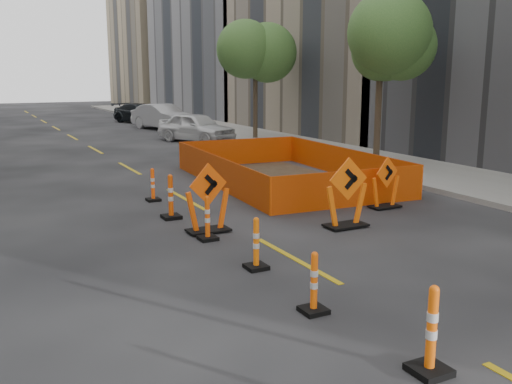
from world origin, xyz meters
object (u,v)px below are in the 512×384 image
channelizer_5 (207,218)px  parked_car_near (196,127)px  chevron_sign_center (347,193)px  chevron_sign_right (386,182)px  chevron_sign_left (208,198)px  channelizer_3 (314,282)px  channelizer_2 (432,330)px  parked_car_mid (163,117)px  channelizer_7 (153,185)px  parked_car_far (141,113)px  channelizer_4 (256,243)px  channelizer_6 (171,197)px

channelizer_5 → parked_car_near: bearing=69.3°
chevron_sign_center → chevron_sign_right: bearing=31.1°
parked_car_near → chevron_sign_center: bearing=-123.4°
chevron_sign_left → channelizer_3: bearing=-103.1°
channelizer_2 → channelizer_5: channelizer_2 is taller
channelizer_2 → channelizer_3: 2.13m
channelizer_3 → chevron_sign_left: size_ratio=0.60×
channelizer_2 → parked_car_mid: size_ratio=0.23×
channelizer_7 → parked_car_far: (6.94, 25.26, 0.23)m
channelizer_3 → channelizer_4: (0.13, 2.11, 0.01)m
parked_car_mid → channelizer_7: bearing=-125.9°
chevron_sign_left → chevron_sign_center: bearing=-29.3°
parked_car_far → channelizer_6: bearing=-126.6°
chevron_sign_right → parked_car_mid: (1.62, 23.48, 0.11)m
channelizer_4 → parked_car_mid: bearing=75.4°
chevron_sign_right → parked_car_far: (1.75, 28.89, 0.01)m
parked_car_far → channelizer_4: bearing=-124.4°
channelizer_3 → chevron_sign_right: chevron_sign_right is taller
channelizer_6 → chevron_sign_right: bearing=-15.7°
channelizer_3 → channelizer_6: channelizer_6 is taller
chevron_sign_left → parked_car_mid: (6.67, 23.52, 0.01)m
channelizer_3 → chevron_sign_right: bearing=42.0°
channelizer_2 → channelizer_6: (-0.29, 8.45, -0.00)m
chevron_sign_left → parked_car_near: (6.09, 16.21, -0.02)m
channelizer_6 → chevron_sign_right: chevron_sign_right is taller
chevron_sign_right → chevron_sign_left: bearing=168.6°
parked_car_near → chevron_sign_right: bearing=-116.9°
channelizer_7 → parked_car_far: size_ratio=0.19×
channelizer_5 → chevron_sign_left: 0.68m
channelizer_5 → parked_car_mid: parked_car_mid is taller
channelizer_2 → channelizer_7: bearing=90.5°
channelizer_7 → parked_car_far: bearing=74.6°
channelizer_7 → channelizer_2: bearing=-89.5°
chevron_sign_left → chevron_sign_center: 3.17m
channelizer_5 → channelizer_7: bearing=88.5°
channelizer_2 → channelizer_6: channelizer_2 is taller
channelizer_2 → chevron_sign_right: 8.60m
channelizer_7 → chevron_sign_right: bearing=-35.0°
channelizer_2 → channelizer_5: 6.34m
channelizer_6 → parked_car_far: size_ratio=0.23×
channelizer_3 → chevron_sign_center: chevron_sign_center is taller
channelizer_6 → channelizer_7: (0.20, 2.11, -0.09)m
chevron_sign_left → chevron_sign_right: 5.06m
chevron_sign_right → parked_car_far: bearing=74.7°
channelizer_4 → parked_car_mid: parked_car_mid is taller
channelizer_4 → chevron_sign_center: bearing=26.8°
channelizer_3 → chevron_sign_center: size_ratio=0.58×
channelizer_6 → chevron_sign_center: (3.32, -2.63, 0.27)m
channelizer_3 → parked_car_near: 21.94m
chevron_sign_right → channelizer_2: bearing=-138.2°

